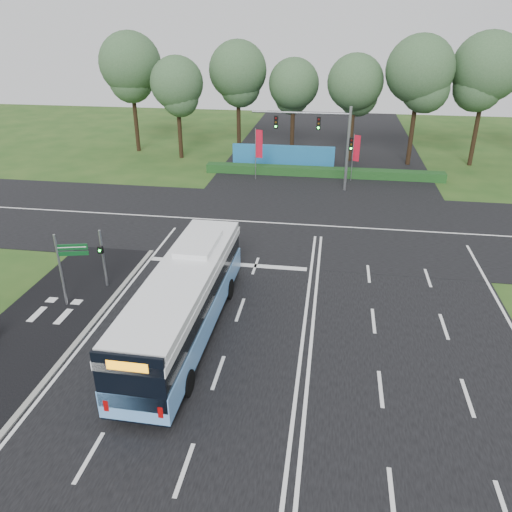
# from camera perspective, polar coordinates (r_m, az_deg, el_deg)

# --- Properties ---
(ground) EXTENTS (120.00, 120.00, 0.00)m
(ground) POSITION_cam_1_polar(r_m,az_deg,el_deg) (25.03, 5.68, -6.82)
(ground) COLOR #214617
(ground) RESTS_ON ground
(road_main) EXTENTS (20.00, 120.00, 0.04)m
(road_main) POSITION_cam_1_polar(r_m,az_deg,el_deg) (25.02, 5.68, -6.78)
(road_main) COLOR black
(road_main) RESTS_ON ground
(road_cross) EXTENTS (120.00, 14.00, 0.05)m
(road_cross) POSITION_cam_1_polar(r_m,az_deg,el_deg) (35.74, 6.93, 3.46)
(road_cross) COLOR black
(road_cross) RESTS_ON ground
(bike_path) EXTENTS (5.00, 18.00, 0.06)m
(bike_path) POSITION_cam_1_polar(r_m,az_deg,el_deg) (26.15, -23.53, -7.46)
(bike_path) COLOR black
(bike_path) RESTS_ON ground
(kerb_strip) EXTENTS (0.25, 18.00, 0.12)m
(kerb_strip) POSITION_cam_1_polar(r_m,az_deg,el_deg) (25.00, -18.81, -8.11)
(kerb_strip) COLOR gray
(kerb_strip) RESTS_ON ground
(city_bus) EXTENTS (2.85, 12.60, 3.61)m
(city_bus) POSITION_cam_1_polar(r_m,az_deg,el_deg) (22.83, -8.15, -5.07)
(city_bus) COLOR #67A6EE
(city_bus) RESTS_ON ground
(pedestrian_signal) EXTENTS (0.28, 0.41, 3.34)m
(pedestrian_signal) POSITION_cam_1_polar(r_m,az_deg,el_deg) (27.88, -17.12, -0.08)
(pedestrian_signal) COLOR gray
(pedestrian_signal) RESTS_ON ground
(street_sign) EXTENTS (1.51, 0.45, 3.96)m
(street_sign) POSITION_cam_1_polar(r_m,az_deg,el_deg) (26.32, -20.89, -0.59)
(street_sign) COLOR gray
(street_sign) RESTS_ON ground
(banner_flag_left) EXTENTS (0.67, 0.18, 4.62)m
(banner_flag_left) POSITION_cam_1_polar(r_m,az_deg,el_deg) (45.34, 0.25, 12.36)
(banner_flag_left) COLOR gray
(banner_flag_left) RESTS_ON ground
(banner_flag_mid) EXTENTS (0.59, 0.29, 4.26)m
(banner_flag_mid) POSITION_cam_1_polar(r_m,az_deg,el_deg) (45.71, 11.31, 11.70)
(banner_flag_mid) COLOR gray
(banner_flag_mid) RESTS_ON ground
(traffic_light_gantry) EXTENTS (8.41, 0.28, 7.00)m
(traffic_light_gantry) POSITION_cam_1_polar(r_m,az_deg,el_deg) (42.56, 8.08, 13.52)
(traffic_light_gantry) COLOR gray
(traffic_light_gantry) RESTS_ON ground
(hedge) EXTENTS (22.00, 1.20, 0.80)m
(hedge) POSITION_cam_1_polar(r_m,az_deg,el_deg) (47.47, 7.64, 9.48)
(hedge) COLOR #153B16
(hedge) RESTS_ON ground
(blue_hoarding) EXTENTS (10.00, 0.30, 2.20)m
(blue_hoarding) POSITION_cam_1_polar(r_m,az_deg,el_deg) (49.93, 3.11, 11.29)
(blue_hoarding) COLOR #1E69A4
(blue_hoarding) RESTS_ON ground
(eucalyptus_row) EXTENTS (48.76, 8.79, 12.50)m
(eucalyptus_row) POSITION_cam_1_polar(r_m,az_deg,el_deg) (52.48, 9.85, 20.02)
(eucalyptus_row) COLOR black
(eucalyptus_row) RESTS_ON ground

